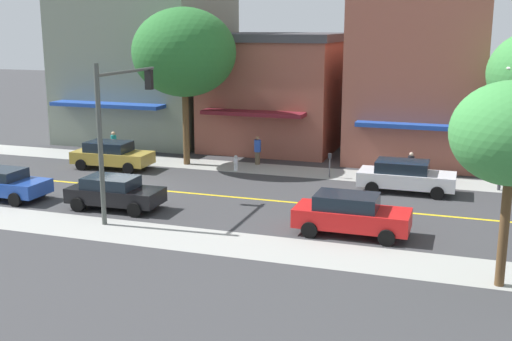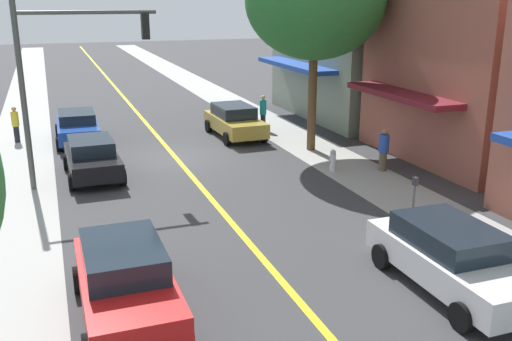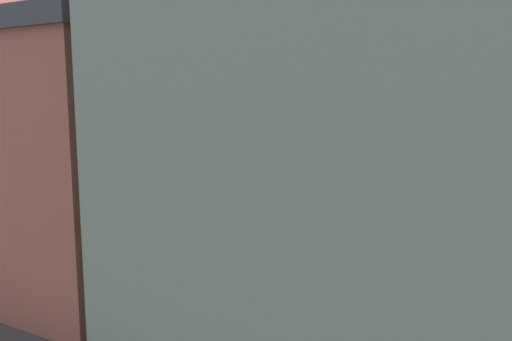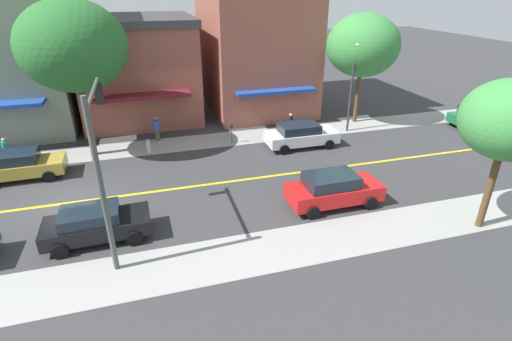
# 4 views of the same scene
# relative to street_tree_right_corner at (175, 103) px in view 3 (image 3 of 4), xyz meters

# --- Properties ---
(ground_plane) EXTENTS (140.00, 140.00, 0.00)m
(ground_plane) POSITION_rel_street_tree_right_corner_xyz_m (-7.24, -17.59, -4.88)
(ground_plane) COLOR #38383A
(sidewalk_left) EXTENTS (2.69, 126.00, 0.01)m
(sidewalk_left) POSITION_rel_street_tree_right_corner_xyz_m (-13.54, -17.59, -4.87)
(sidewalk_left) COLOR #9E9E99
(sidewalk_left) RESTS_ON ground
(sidewalk_right) EXTENTS (2.69, 126.00, 0.01)m
(sidewalk_right) POSITION_rel_street_tree_right_corner_xyz_m (-0.94, -17.59, -4.87)
(sidewalk_right) COLOR #9E9E99
(sidewalk_right) RESTS_ON ground
(road_centerline_stripe) EXTENTS (0.20, 126.00, 0.00)m
(road_centerline_stripe) POSITION_rel_street_tree_right_corner_xyz_m (-7.24, -17.59, -4.87)
(road_centerline_stripe) COLOR yellow
(road_centerline_stripe) RESTS_ON ground
(tan_rowhouse) EXTENTS (11.66, 10.48, 13.57)m
(tan_rowhouse) POSITION_rel_street_tree_right_corner_xyz_m (-20.99, -23.42, 1.92)
(tan_rowhouse) COLOR gray
(tan_rowhouse) RESTS_ON ground
(pale_office_building) EXTENTS (11.00, 8.63, 7.52)m
(pale_office_building) POSITION_rel_street_tree_right_corner_xyz_m (-20.98, -13.63, -1.10)
(pale_office_building) COLOR #935142
(pale_office_building) RESTS_ON ground
(street_tree_right_corner) EXTENTS (3.75, 3.75, 6.49)m
(street_tree_right_corner) POSITION_rel_street_tree_right_corner_xyz_m (0.00, 0.00, 0.00)
(street_tree_right_corner) COLOR brown
(street_tree_right_corner) RESTS_ON ground
(street_tree_left_far) EXTENTS (5.95, 5.95, 9.07)m
(street_tree_left_far) POSITION_rel_street_tree_right_corner_xyz_m (-13.31, -16.99, 1.65)
(street_tree_left_far) COLOR brown
(street_tree_left_far) RESTS_ON ground
(fire_hydrant) EXTENTS (0.44, 0.24, 0.87)m
(fire_hydrant) POSITION_rel_street_tree_right_corner_xyz_m (-12.69, -13.66, -4.44)
(fire_hydrant) COLOR silver
(fire_hydrant) RESTS_ON ground
(parking_meter) EXTENTS (0.12, 0.18, 1.32)m
(parking_meter) POSITION_rel_street_tree_right_corner_xyz_m (-12.70, -8.25, -4.00)
(parking_meter) COLOR #4C4C51
(parking_meter) RESTS_ON ground
(traffic_light_mast) EXTENTS (4.81, 0.32, 6.61)m
(traffic_light_mast) POSITION_rel_street_tree_right_corner_xyz_m (-2.94, -15.31, -0.50)
(traffic_light_mast) COLOR #474C47
(traffic_light_mast) RESTS_ON ground
(street_lamp) EXTENTS (0.70, 0.36, 6.17)m
(street_lamp) POSITION_rel_street_tree_right_corner_xyz_m (-12.73, 0.36, -1.04)
(street_lamp) COLOR #38383D
(street_lamp) RESTS_ON ground
(red_sedan_right_curb) EXTENTS (2.07, 4.49, 1.62)m
(red_sedan_right_curb) POSITION_rel_street_tree_right_corner_xyz_m (-3.50, -5.43, -4.04)
(red_sedan_right_curb) COLOR red
(red_sedan_right_curb) RESTS_ON ground
(gold_sedan_left_curb) EXTENTS (2.15, 4.57, 1.56)m
(gold_sedan_left_curb) POSITION_rel_street_tree_right_corner_xyz_m (-10.84, -20.56, -4.06)
(gold_sedan_left_curb) COLOR #B29338
(gold_sedan_left_curb) RESTS_ON ground
(white_sedan_left_curb) EXTENTS (2.12, 4.65, 1.56)m
(white_sedan_left_curb) POSITION_rel_street_tree_right_corner_xyz_m (-10.84, -4.06, -4.06)
(white_sedan_left_curb) COLOR silver
(white_sedan_left_curb) RESTS_ON ground
(black_sedan_right_curb) EXTENTS (2.09, 4.27, 1.46)m
(black_sedan_right_curb) POSITION_rel_street_tree_right_corner_xyz_m (-3.68, -16.09, -4.10)
(black_sedan_right_curb) COLOR black
(black_sedan_right_curb) RESTS_ON ground
(blue_sedan_right_curb) EXTENTS (2.12, 4.49, 1.43)m
(blue_sedan_right_curb) POSITION_rel_street_tree_right_corner_xyz_m (-3.50, -22.10, -4.11)
(blue_sedan_right_curb) COLOR #1E429E
(blue_sedan_right_curb) RESTS_ON ground
(blue_pickup_truck) EXTENTS (2.33, 6.14, 1.78)m
(blue_pickup_truck) POSITION_rel_street_tree_right_corner_xyz_m (-3.36, 10.49, -3.97)
(blue_pickup_truck) COLOR #1E429E
(blue_pickup_truck) RESTS_ON ground
(pedestrian_teal_shirt) EXTENTS (0.34, 0.34, 1.81)m
(pedestrian_teal_shirt) POSITION_rel_street_tree_right_corner_xyz_m (-12.69, -21.50, -3.91)
(pedestrian_teal_shirt) COLOR black
(pedestrian_teal_shirt) RESTS_ON ground
(pedestrian_black_shirt) EXTENTS (0.32, 0.32, 1.62)m
(pedestrian_black_shirt) POSITION_rel_street_tree_right_corner_xyz_m (-12.91, -4.00, -4.02)
(pedestrian_black_shirt) COLOR brown
(pedestrian_black_shirt) RESTS_ON ground
(pedestrian_blue_shirt) EXTENTS (0.40, 0.40, 1.69)m
(pedestrian_blue_shirt) POSITION_rel_street_tree_right_corner_xyz_m (-14.56, -12.99, -4.00)
(pedestrian_blue_shirt) COLOR brown
(pedestrian_blue_shirt) RESTS_ON ground
(pedestrian_yellow_shirt) EXTENTS (0.34, 0.34, 1.71)m
(pedestrian_yellow_shirt) POSITION_rel_street_tree_right_corner_xyz_m (-0.75, -23.02, -3.97)
(pedestrian_yellow_shirt) COLOR black
(pedestrian_yellow_shirt) RESTS_ON ground
(small_dog) EXTENTS (0.69, 0.25, 0.52)m
(small_dog) POSITION_rel_street_tree_right_corner_xyz_m (-13.05, -4.95, -4.53)
(small_dog) COLOR silver
(small_dog) RESTS_ON ground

